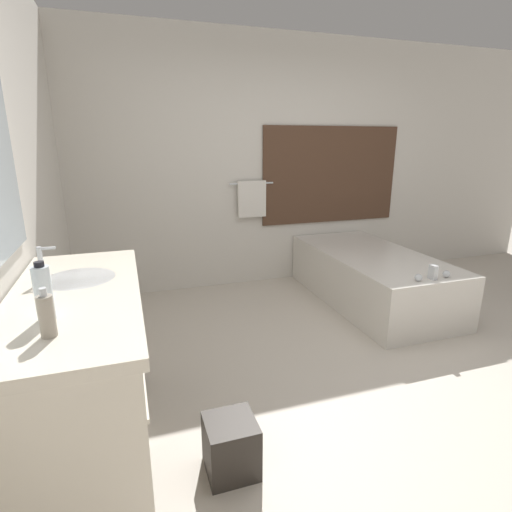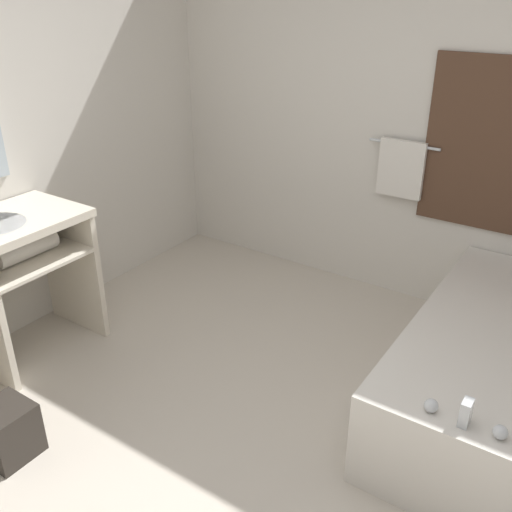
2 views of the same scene
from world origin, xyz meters
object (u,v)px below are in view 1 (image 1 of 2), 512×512
object	(u,v)px
bathtub	(371,275)
waste_bin	(231,446)
water_bottle_1	(43,293)
soap_dispenser	(47,315)

from	to	relation	value
bathtub	waste_bin	distance (m)	2.59
bathtub	waste_bin	world-z (taller)	bathtub
water_bottle_1	soap_dispenser	world-z (taller)	water_bottle_1
bathtub	water_bottle_1	world-z (taller)	water_bottle_1
bathtub	water_bottle_1	bearing A→B (deg)	-147.73
water_bottle_1	waste_bin	size ratio (longest dim) A/B	0.84
bathtub	soap_dispenser	world-z (taller)	soap_dispenser
water_bottle_1	soap_dispenser	xyz separation A→B (m)	(0.03, -0.16, -0.03)
water_bottle_1	waste_bin	xyz separation A→B (m)	(0.72, -0.03, -0.89)
bathtub	waste_bin	bearing A→B (deg)	-138.51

